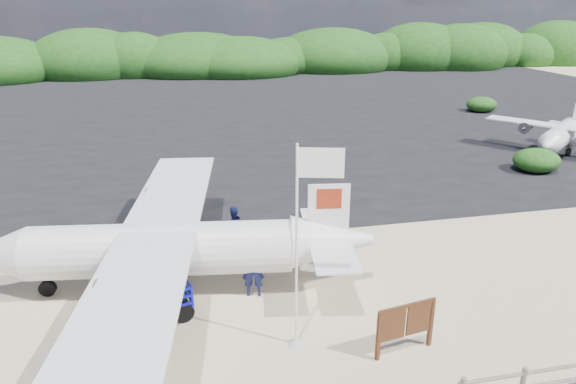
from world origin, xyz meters
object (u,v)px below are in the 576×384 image
Objects in this scene: crew_c at (341,247)px; flagpole at (296,344)px; aircraft_small at (107,105)px; baggage_cart at (147,321)px; aircraft_large at (343,119)px; crew_b at (233,227)px; signboard at (403,352)px; crew_a at (253,268)px.

flagpole is at bearing 43.56° from crew_c.
crew_c is 0.22× the size of aircraft_small.
crew_c is at bearing 57.01° from flagpole.
baggage_cart is 6.67m from crew_c.
aircraft_large is at bearing 113.91° from aircraft_small.
flagpole is 3.52× the size of crew_c.
crew_b is 1.03× the size of crew_c.
aircraft_large is at bearing -139.70° from crew_b.
aircraft_small is (-18.63, 10.10, 0.00)m from aircraft_large.
flagpole reaches higher than signboard.
crew_a is 0.27× the size of aircraft_small.
aircraft_large is at bearing -121.67° from crew_c.
baggage_cart is 1.47× the size of signboard.
aircraft_small is at bearing -66.00° from crew_a.
crew_b is 23.01m from aircraft_large.
baggage_cart is 28.11m from aircraft_large.
baggage_cart is at bearing 146.81° from signboard.
crew_a is 34.79m from aircraft_small.
baggage_cart is 1.68× the size of crew_c.
flagpole is at bearing 77.31° from crew_b.
aircraft_large reaches higher than signboard.
crew_c is 23.85m from aircraft_large.
aircraft_small is (-11.18, 32.75, -0.78)m from crew_c.
crew_b is (-0.20, 3.46, -0.14)m from crew_a.
baggage_cart is 5.21m from crew_b.
flagpole is (3.93, -1.90, 0.00)m from baggage_cart.
aircraft_large is (10.84, 20.29, -0.80)m from crew_b.
signboard is 1.12× the size of crew_b.
flagpole is 3.07× the size of signboard.
aircraft_large reaches higher than aircraft_small.
flagpole is at bearing 150.64° from signboard.
crew_b is at bearing -48.29° from crew_c.
crew_c is at bearing -1.29° from baggage_cart.
crew_c is (3.18, 1.10, -0.16)m from crew_a.
crew_a is at bearing -4.33° from baggage_cart.
signboard is 0.12× the size of aircraft_large.
crew_c is 34.61m from aircraft_small.
signboard is 28.26m from aircraft_large.
aircraft_small is at bearing -84.60° from crew_c.
crew_a reaches higher than crew_c.
flagpole is 2.81m from signboard.
crew_b is 0.23× the size of aircraft_small.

